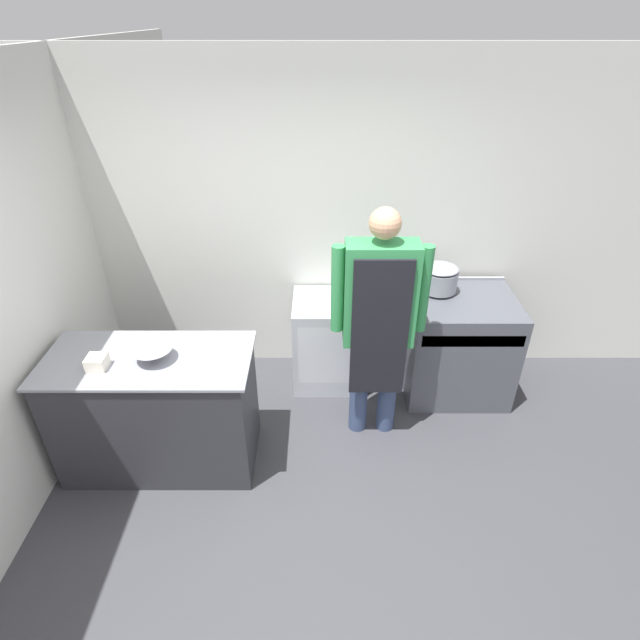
# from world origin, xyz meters

# --- Properties ---
(ground_plane) EXTENTS (14.00, 14.00, 0.00)m
(ground_plane) POSITION_xyz_m (0.00, 0.00, 0.00)
(ground_plane) COLOR #38383D
(wall_back) EXTENTS (8.00, 0.05, 2.70)m
(wall_back) POSITION_xyz_m (0.00, 2.10, 1.35)
(wall_back) COLOR silver
(wall_back) RESTS_ON ground_plane
(wall_left) EXTENTS (0.05, 8.00, 2.70)m
(wall_left) POSITION_xyz_m (-1.80, 1.00, 1.35)
(wall_left) COLOR silver
(wall_left) RESTS_ON ground_plane
(prep_counter) EXTENTS (1.38, 0.66, 0.92)m
(prep_counter) POSITION_xyz_m (-1.03, 0.81, 0.46)
(prep_counter) COLOR #2D2D33
(prep_counter) RESTS_ON ground_plane
(stove) EXTENTS (0.86, 0.74, 0.91)m
(stove) POSITION_xyz_m (1.29, 1.65, 0.45)
(stove) COLOR #4C4F56
(stove) RESTS_ON ground_plane
(fridge_unit) EXTENTS (0.63, 0.56, 0.81)m
(fridge_unit) POSITION_xyz_m (0.21, 1.77, 0.40)
(fridge_unit) COLOR silver
(fridge_unit) RESTS_ON ground_plane
(person_cook) EXTENTS (0.67, 0.24, 1.84)m
(person_cook) POSITION_xyz_m (0.53, 1.13, 1.06)
(person_cook) COLOR #38476B
(person_cook) RESTS_ON ground_plane
(mixing_bowl) EXTENTS (0.27, 0.27, 0.09)m
(mixing_bowl) POSITION_xyz_m (-0.97, 0.79, 0.96)
(mixing_bowl) COLOR gray
(mixing_bowl) RESTS_ON prep_counter
(plastic_tub) EXTENTS (0.12, 0.12, 0.09)m
(plastic_tub) POSITION_xyz_m (-1.31, 0.71, 0.96)
(plastic_tub) COLOR silver
(plastic_tub) RESTS_ON prep_counter
(stock_pot) EXTENTS (0.29, 0.29, 0.22)m
(stock_pot) POSITION_xyz_m (1.10, 1.78, 1.02)
(stock_pot) COLOR gray
(stock_pot) RESTS_ON stove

